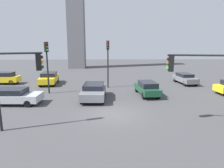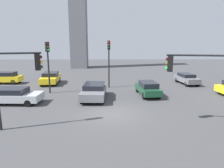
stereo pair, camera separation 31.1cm
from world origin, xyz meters
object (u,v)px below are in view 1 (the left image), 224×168
traffic_light_1 (19,73)px  car_3 (94,91)px  traffic_light_0 (47,58)px  traffic_light_3 (200,72)px  car_2 (185,78)px  car_6 (3,78)px  traffic_light_2 (108,55)px  car_0 (12,96)px  car_5 (49,78)px  car_4 (147,88)px

traffic_light_1 → car_3: bearing=40.8°
traffic_light_0 → car_3: bearing=19.6°
traffic_light_0 → traffic_light_3: (11.85, -8.44, -0.29)m
traffic_light_1 → car_3: size_ratio=1.04×
traffic_light_1 → car_2: (15.45, 13.25, -2.73)m
traffic_light_3 → car_6: size_ratio=1.16×
traffic_light_2 → car_3: bearing=-17.5°
car_0 → car_5: car_5 is taller
traffic_light_3 → car_0: (-14.00, 4.77, -2.68)m
car_0 → car_3: size_ratio=1.01×
car_5 → car_4: bearing=57.4°
car_6 → car_5: bearing=178.8°
car_0 → car_5: (0.85, 8.57, 0.06)m
traffic_light_1 → car_5: (-2.08, 13.70, -2.66)m
car_4 → car_5: size_ratio=0.96×
car_2 → car_3: 13.23m
car_2 → car_0: bearing=-71.8°
car_0 → traffic_light_1: bearing=-58.0°
traffic_light_0 → car_5: (-1.30, 4.90, -2.90)m
car_3 → car_5: size_ratio=1.07×
traffic_light_2 → traffic_light_0: bearing=-68.8°
car_0 → car_2: bearing=26.2°
car_4 → traffic_light_0: bearing=78.9°
car_5 → traffic_light_2: bearing=68.0°
traffic_light_2 → car_4: bearing=45.2°
traffic_light_0 → car_6: 9.29m
traffic_light_0 → car_4: size_ratio=1.24×
traffic_light_3 → car_2: 13.88m
car_5 → traffic_light_3: bearing=39.8°
traffic_light_1 → car_4: (9.36, 7.65, -2.69)m
traffic_light_1 → car_5: traffic_light_1 is taller
car_3 → car_5: (-6.12, 7.16, 0.02)m
car_3 → car_4: (5.32, 1.11, -0.01)m
traffic_light_2 → car_2: (9.99, 1.88, -3.07)m
traffic_light_0 → car_4: bearing=38.3°
traffic_light_3 → car_2: bearing=-97.3°
car_5 → car_0: bearing=-10.4°
car_2 → car_3: size_ratio=0.88×
car_0 → car_3: (6.97, 1.42, 0.04)m
traffic_light_0 → car_5: 5.85m
traffic_light_0 → traffic_light_3: traffic_light_0 is taller
traffic_light_0 → car_4: traffic_light_0 is taller
traffic_light_2 → car_5: 8.44m
car_0 → car_3: bearing=13.8°
car_3 → car_2: bearing=122.5°
car_2 → car_6: bearing=-97.2°
car_3 → car_5: bearing=-137.4°
traffic_light_1 → car_4: bearing=21.8°
traffic_light_2 → car_2: size_ratio=1.31×
car_0 → car_4: bearing=13.9°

